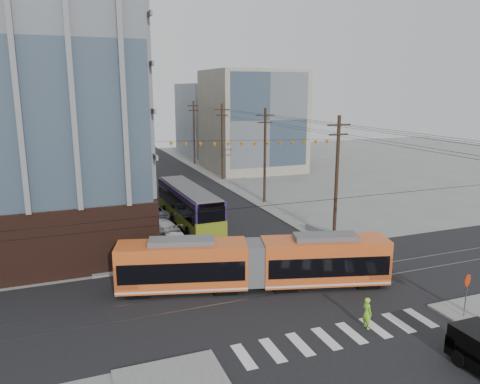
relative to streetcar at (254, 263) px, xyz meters
name	(u,v)px	position (x,y,z in m)	size (l,w,h in m)	color
ground	(312,312)	(1.87, -4.48, -1.75)	(160.00, 160.00, 0.00)	slate
bg_bldg_nw_near	(31,118)	(-15.13, 47.52, 7.25)	(18.00, 16.00, 18.00)	#8C99A5
bg_bldg_ne_near	(252,121)	(17.87, 43.52, 6.25)	(14.00, 14.00, 16.00)	gray
bg_bldg_nw_far	(53,105)	(-12.13, 67.52, 8.25)	(16.00, 18.00, 20.00)	gray
bg_bldg_ne_far	(223,119)	(19.87, 63.52, 5.25)	(16.00, 16.00, 14.00)	#8C99A5
utility_pole_far	(194,133)	(10.37, 51.52, 3.75)	(0.30, 0.30, 11.00)	black
streetcar	(254,263)	(0.00, 0.00, 0.00)	(18.12, 2.55, 3.49)	#D65720
city_bus	(189,205)	(-0.09, 16.47, 0.15)	(2.90, 13.40, 3.80)	#2C1C4A
parked_car_silver	(172,239)	(-3.24, 10.35, -1.07)	(1.44, 4.13, 1.36)	#B8B8B8
parked_car_white	(159,227)	(-3.61, 13.86, -0.99)	(2.12, 5.22, 1.51)	silver
parked_car_grey	(152,212)	(-3.15, 19.83, -1.07)	(2.25, 4.88, 1.36)	slate
pedestrian	(367,313)	(3.79, -7.28, -0.83)	(0.67, 0.44, 1.83)	#91E92F
stop_sign	(466,298)	(9.79, -8.43, -0.45)	(0.79, 0.79, 2.59)	red
jersey_barrier	(321,231)	(10.17, 8.45, -1.39)	(0.79, 3.53, 0.71)	slate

